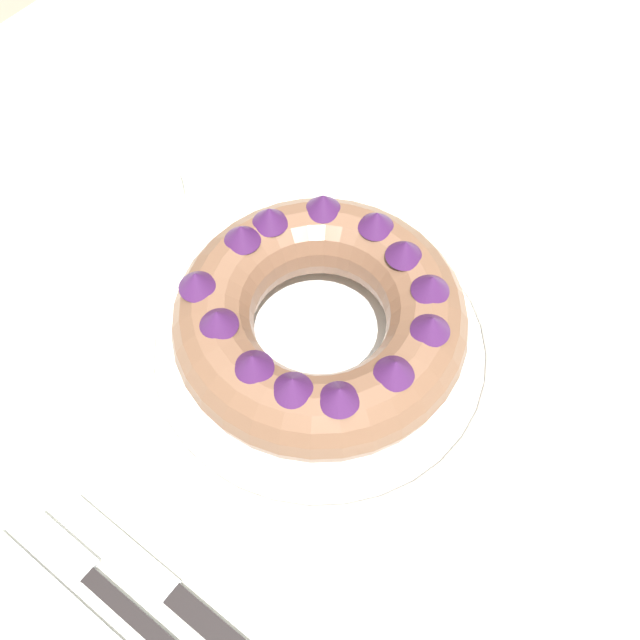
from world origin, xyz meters
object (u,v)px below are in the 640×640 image
fork (117,602)px  napkin (468,136)px  side_bowl (115,196)px  bundt_cake (320,319)px  cake_knife (176,597)px  serving_dish (320,347)px

fork → napkin: bearing=0.6°
fork → side_bowl: 0.35m
bundt_cake → side_bowl: bundt_cake is taller
side_bowl → napkin: (0.28, -0.21, -0.02)m
bundt_cake → fork: bundt_cake is taller
bundt_cake → fork: size_ratio=1.11×
napkin → fork: bearing=-175.5°
fork → cake_knife: bearing=-52.4°
bundt_cake → serving_dish: bearing=178.8°
cake_knife → napkin: (0.51, 0.07, -0.00)m
fork → napkin: (0.53, 0.04, -0.00)m
bundt_cake → cake_knife: bundt_cake is taller
serving_dish → fork: size_ratio=1.42×
serving_dish → fork: serving_dish is taller
side_bowl → napkin: bearing=-36.2°
serving_dish → fork: 0.24m
cake_knife → napkin: bearing=11.1°
serving_dish → cake_knife: bearing=-169.7°
napkin → side_bowl: bearing=143.8°
cake_knife → bundt_cake: bearing=13.3°
fork → serving_dish: bearing=-1.7°
bundt_cake → cake_knife: (-0.22, -0.04, -0.05)m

